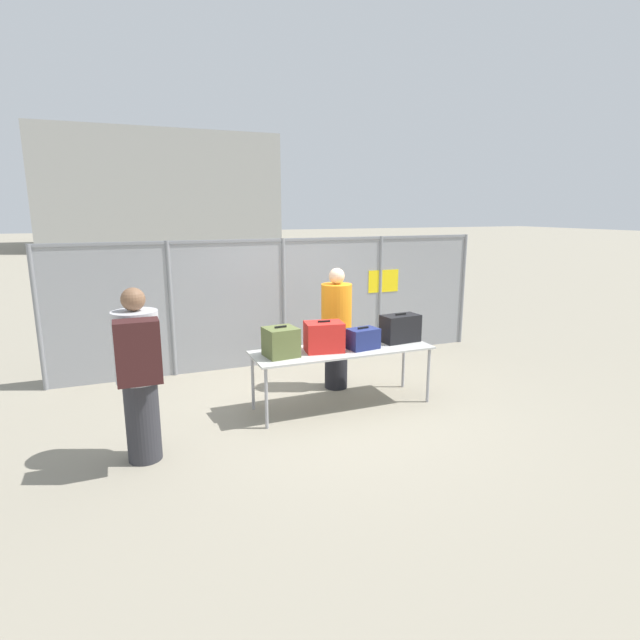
% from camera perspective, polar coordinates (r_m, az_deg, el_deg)
% --- Properties ---
extents(ground_plane, '(120.00, 120.00, 0.00)m').
position_cam_1_polar(ground_plane, '(6.83, 1.20, -9.42)').
color(ground_plane, gray).
extents(fence_section, '(7.33, 0.07, 2.10)m').
position_cam_1_polar(fence_section, '(8.35, -4.07, 2.43)').
color(fence_section, gray).
rests_on(fence_section, ground_plane).
extents(inspection_table, '(2.37, 0.75, 0.78)m').
position_cam_1_polar(inspection_table, '(6.51, 2.58, -3.75)').
color(inspection_table, '#B2B2AD').
rests_on(inspection_table, ground_plane).
extents(suitcase_olive, '(0.42, 0.40, 0.38)m').
position_cam_1_polar(suitcase_olive, '(6.15, -4.49, -2.52)').
color(suitcase_olive, '#566033').
rests_on(suitcase_olive, inspection_table).
extents(suitcase_red, '(0.52, 0.40, 0.40)m').
position_cam_1_polar(suitcase_red, '(6.34, 0.46, -1.93)').
color(suitcase_red, red).
rests_on(suitcase_red, inspection_table).
extents(suitcase_navy, '(0.43, 0.31, 0.29)m').
position_cam_1_polar(suitcase_navy, '(6.50, 4.93, -2.13)').
color(suitcase_navy, navy).
rests_on(suitcase_navy, inspection_table).
extents(suitcase_black, '(0.54, 0.33, 0.40)m').
position_cam_1_polar(suitcase_black, '(6.90, 9.16, -0.94)').
color(suitcase_black, black).
rests_on(suitcase_black, inspection_table).
extents(traveler_hooded, '(0.45, 0.69, 1.81)m').
position_cam_1_polar(traveler_hooded, '(5.28, -20.00, -5.36)').
color(traveler_hooded, '#2D2D33').
rests_on(traveler_hooded, ground_plane).
extents(security_worker_near, '(0.43, 0.43, 1.76)m').
position_cam_1_polar(security_worker_near, '(7.15, 1.88, -0.81)').
color(security_worker_near, black).
rests_on(security_worker_near, ground_plane).
extents(utility_trailer, '(3.30, 2.15, 0.74)m').
position_cam_1_polar(utility_trailer, '(10.34, 4.38, 0.58)').
color(utility_trailer, silver).
rests_on(utility_trailer, ground_plane).
extents(distant_hangar, '(15.17, 12.16, 7.55)m').
position_cam_1_polar(distant_hangar, '(39.71, -18.06, 13.60)').
color(distant_hangar, '#999993').
rests_on(distant_hangar, ground_plane).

